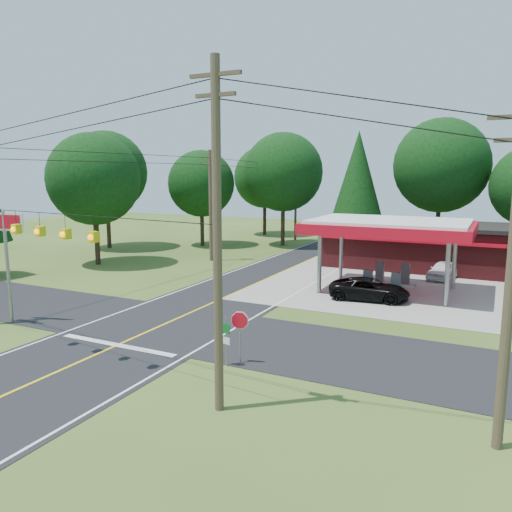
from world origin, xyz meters
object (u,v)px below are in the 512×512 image
at_px(suv_car, 369,289).
at_px(octagonal_stop_sign, 240,325).
at_px(gas_canopy, 389,229).
at_px(sedan_car, 443,270).
at_px(big_stop_sign, 5,242).

relative_size(suv_car, octagonal_stop_sign, 2.17).
distance_m(suv_car, octagonal_stop_sign, 13.26).
height_order(suv_car, octagonal_stop_sign, octagonal_stop_sign).
xyz_separation_m(gas_canopy, octagonal_stop_sign, (-2.83, -16.01, -2.58)).
bearing_deg(octagonal_stop_sign, sedan_car, 75.07).
bearing_deg(big_stop_sign, sedan_car, 48.13).
xyz_separation_m(gas_canopy, big_stop_sign, (-16.73, -16.17, 0.10)).
height_order(sedan_car, octagonal_stop_sign, octagonal_stop_sign).
bearing_deg(suv_car, sedan_car, -27.75).
relative_size(suv_car, sedan_car, 1.26).
relative_size(suv_car, big_stop_sign, 0.83).
bearing_deg(big_stop_sign, gas_canopy, 44.03).
xyz_separation_m(sedan_car, octagonal_stop_sign, (-5.83, -21.86, 1.02)).
relative_size(sedan_car, octagonal_stop_sign, 1.72).
bearing_deg(gas_canopy, octagonal_stop_sign, -100.02).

